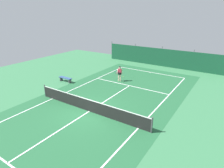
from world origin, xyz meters
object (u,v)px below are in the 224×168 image
Objects in this scene: tennis_player at (120,73)px; tennis_ball_near_player at (123,77)px; courtside_bench at (65,79)px; parked_car at (182,58)px; tennis_net at (89,105)px.

tennis_ball_near_player is at bearing -94.81° from tennis_player.
tennis_ball_near_player is 0.04× the size of courtside_bench.
parked_car reaches higher than courtside_bench.
parked_car is at bearing 60.17° from courtside_bench.
parked_car reaches higher than tennis_net.
tennis_net is 153.33× the size of tennis_ball_near_player.
tennis_player is at bearing 35.19° from courtside_bench.
tennis_player is at bearing 102.60° from tennis_net.
parked_car is (3.99, 9.74, 0.81)m from tennis_ball_near_player.
parked_car is at bearing -127.41° from tennis_player.
tennis_net is 7.30m from courtside_bench.
tennis_player is at bearing -75.21° from tennis_ball_near_player.
tennis_net is at bearing -77.02° from tennis_ball_near_player.
parked_car reaches higher than tennis_player.
tennis_ball_near_player is 0.02× the size of parked_car.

